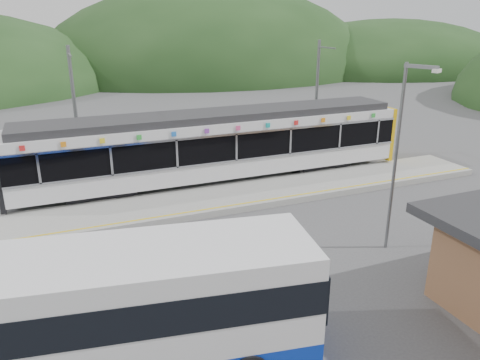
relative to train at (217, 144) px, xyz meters
name	(u,v)px	position (x,y,z in m)	size (l,w,h in m)	color
ground	(275,225)	(0.42, -6.00, -2.06)	(120.00, 120.00, 0.00)	#4C4C4F
hills	(331,171)	(6.61, -0.71, -2.06)	(146.00, 149.00, 26.00)	#1E3D19
platform	(245,195)	(0.42, -2.70, -1.91)	(26.00, 3.20, 0.30)	#9E9E99
yellow_line	(256,201)	(0.42, -4.00, -1.76)	(26.00, 0.10, 0.01)	yellow
train	(217,144)	(0.00, 0.00, 0.00)	(20.44, 3.01, 3.74)	black
catenary_mast_west	(76,114)	(-6.58, 2.56, 1.58)	(0.18, 1.80, 7.00)	slate
catenary_mast_east	(317,97)	(7.42, 2.56, 1.58)	(0.18, 1.80, 7.00)	slate
bus	(65,324)	(-8.09, -12.06, -0.51)	(12.10, 4.60, 3.22)	#0C30B4
lamp_post	(400,144)	(3.40, -9.56, 2.01)	(0.57, 1.24, 6.87)	slate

